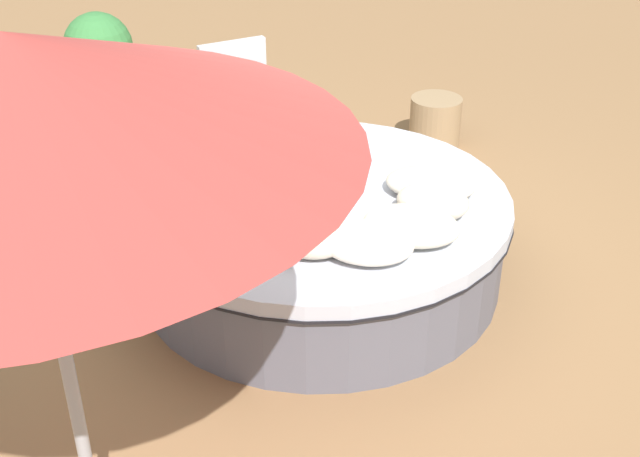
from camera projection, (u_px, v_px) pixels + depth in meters
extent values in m
plane|color=olive|center=(320.00, 276.00, 5.07)|extent=(16.00, 16.00, 0.00)
cylinder|color=#595966|center=(320.00, 243.00, 4.96)|extent=(2.17, 2.17, 0.48)
cylinder|color=black|center=(320.00, 209.00, 4.84)|extent=(2.24, 2.24, 0.02)
cylinder|color=#B2B7C6|center=(320.00, 202.00, 4.81)|extent=(2.23, 2.23, 0.09)
ellipsoid|color=beige|center=(310.00, 237.00, 4.19)|extent=(0.41, 0.31, 0.19)
ellipsoid|color=silver|center=(366.00, 242.00, 4.16)|extent=(0.49, 0.36, 0.17)
ellipsoid|color=beige|center=(411.00, 226.00, 4.30)|extent=(0.52, 0.36, 0.18)
ellipsoid|color=beige|center=(433.00, 202.00, 4.51)|extent=(0.40, 0.28, 0.20)
ellipsoid|color=beige|center=(430.00, 183.00, 4.76)|extent=(0.52, 0.38, 0.14)
cylinder|color=#B7B7BC|center=(191.00, 124.00, 6.60)|extent=(0.04, 0.04, 0.42)
cylinder|color=#B7B7BC|center=(241.00, 115.00, 6.78)|extent=(0.04, 0.04, 0.42)
cylinder|color=#B7B7BC|center=(210.00, 143.00, 6.28)|extent=(0.04, 0.04, 0.42)
cylinder|color=#B7B7BC|center=(262.00, 133.00, 6.46)|extent=(0.04, 0.04, 0.42)
cube|color=silver|center=(224.00, 100.00, 6.41)|extent=(0.72, 0.72, 0.06)
cube|color=#B7B7BC|center=(233.00, 74.00, 6.10)|extent=(0.42, 0.40, 0.50)
cylinder|color=#99999E|center=(64.00, 347.00, 2.77)|extent=(0.05, 0.05, 2.13)
cone|color=#B23D38|center=(13.00, 93.00, 2.32)|extent=(2.04, 2.04, 0.36)
cylinder|color=#4C4C51|center=(105.00, 94.00, 7.28)|extent=(0.42, 0.42, 0.36)
sphere|color=#387A3D|center=(98.00, 47.00, 7.06)|extent=(0.59, 0.59, 0.59)
cylinder|color=#997A56|center=(435.00, 122.00, 6.66)|extent=(0.41, 0.41, 0.41)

